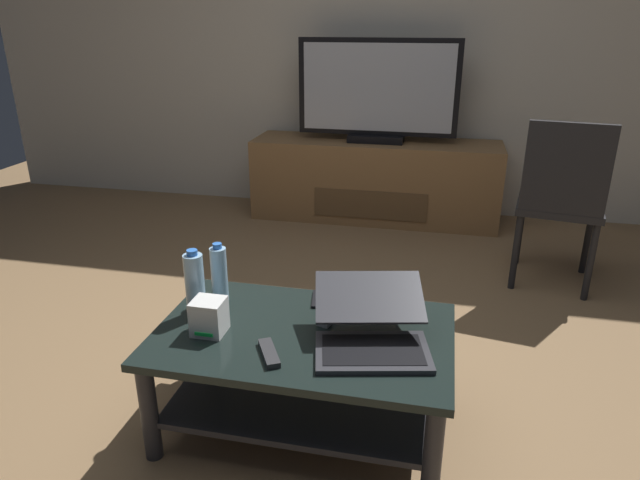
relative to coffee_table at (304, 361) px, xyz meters
name	(u,v)px	position (x,y,z in m)	size (l,w,h in m)	color
ground_plane	(301,377)	(-0.09, 0.29, -0.28)	(7.68, 7.68, 0.00)	olive
back_wall	(382,22)	(-0.09, 2.74, 1.12)	(6.40, 0.12, 2.80)	beige
coffee_table	(304,361)	(0.00, 0.00, 0.00)	(1.04, 0.65, 0.40)	black
media_cabinet	(375,180)	(-0.05, 2.42, 0.02)	(1.81, 0.49, 0.59)	olive
television	(378,93)	(-0.05, 2.40, 0.66)	(1.14, 0.20, 0.72)	black
dining_chair	(561,197)	(1.07, 1.45, 0.25)	(0.50, 0.50, 0.95)	black
laptop	(371,329)	(0.24, -0.03, 0.18)	(0.45, 0.47, 0.18)	#333338
router_box	(209,317)	(-0.32, -0.08, 0.19)	(0.11, 0.11, 0.13)	white
water_bottle_near	(195,284)	(-0.42, 0.04, 0.25)	(0.07, 0.07, 0.26)	#99C6E5
water_bottle_far	(219,274)	(-0.37, 0.16, 0.24)	(0.06, 0.06, 0.24)	#99C6E5
cell_phone	(321,299)	(0.01, 0.24, 0.13)	(0.07, 0.14, 0.01)	black
tv_remote	(332,315)	(0.08, 0.12, 0.13)	(0.04, 0.16, 0.02)	#99999E
soundbar_remote	(269,353)	(-0.07, -0.17, 0.13)	(0.04, 0.16, 0.02)	#2D2D30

